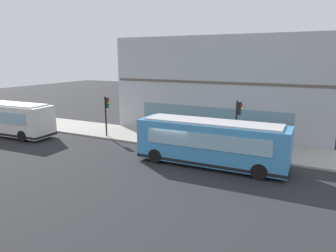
% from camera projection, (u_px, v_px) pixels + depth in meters
% --- Properties ---
extents(ground, '(120.00, 120.00, 0.00)m').
position_uv_depth(ground, '(175.00, 161.00, 21.87)').
color(ground, '#262628').
extents(sidewalk_curb, '(4.91, 40.00, 0.15)m').
position_uv_depth(sidewalk_curb, '(201.00, 143.00, 26.27)').
color(sidewalk_curb, '#9E9991').
rests_on(sidewalk_curb, ground).
extents(building_corner, '(8.07, 20.09, 9.06)m').
position_uv_depth(building_corner, '(225.00, 84.00, 30.94)').
color(building_corner, '#A8A8AD').
rests_on(building_corner, ground).
extents(city_bus_nearside, '(2.74, 10.08, 3.07)m').
position_uv_depth(city_bus_nearside, '(211.00, 143.00, 20.71)').
color(city_bus_nearside, '#3F8CC6').
rests_on(city_bus_nearside, ground).
extents(city_bus_far_down_street, '(2.99, 10.14, 3.07)m').
position_uv_depth(city_bus_far_down_street, '(5.00, 119.00, 29.01)').
color(city_bus_far_down_street, silver).
rests_on(city_bus_far_down_street, ground).
extents(traffic_light_near_corner, '(0.32, 0.49, 4.00)m').
position_uv_depth(traffic_light_near_corner, '(238.00, 117.00, 22.28)').
color(traffic_light_near_corner, black).
rests_on(traffic_light_near_corner, sidewalk_curb).
extents(traffic_light_down_block, '(0.32, 0.49, 3.60)m').
position_uv_depth(traffic_light_down_block, '(107.00, 109.00, 27.86)').
color(traffic_light_down_block, black).
rests_on(traffic_light_down_block, sidewalk_curb).
extents(fire_hydrant, '(0.35, 0.35, 0.74)m').
position_uv_depth(fire_hydrant, '(259.00, 146.00, 23.85)').
color(fire_hydrant, yellow).
rests_on(fire_hydrant, sidewalk_curb).
extents(pedestrian_near_building_entrance, '(0.32, 0.32, 1.76)m').
position_uv_depth(pedestrian_near_building_entrance, '(180.00, 127.00, 27.45)').
color(pedestrian_near_building_entrance, '#8C3F8C').
rests_on(pedestrian_near_building_entrance, sidewalk_curb).
extents(pedestrian_near_hydrant, '(0.32, 0.32, 1.57)m').
position_uv_depth(pedestrian_near_hydrant, '(194.00, 135.00, 24.89)').
color(pedestrian_near_hydrant, '#B23338').
rests_on(pedestrian_near_hydrant, sidewalk_curb).
extents(pedestrian_walking_along_curb, '(0.32, 0.32, 1.64)m').
position_uv_depth(pedestrian_walking_along_curb, '(143.00, 129.00, 27.07)').
color(pedestrian_walking_along_curb, silver).
rests_on(pedestrian_walking_along_curb, sidewalk_curb).
extents(newspaper_vending_box, '(0.44, 0.42, 0.90)m').
position_uv_depth(newspaper_vending_box, '(279.00, 148.00, 22.88)').
color(newspaper_vending_box, '#263F99').
rests_on(newspaper_vending_box, sidewalk_curb).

